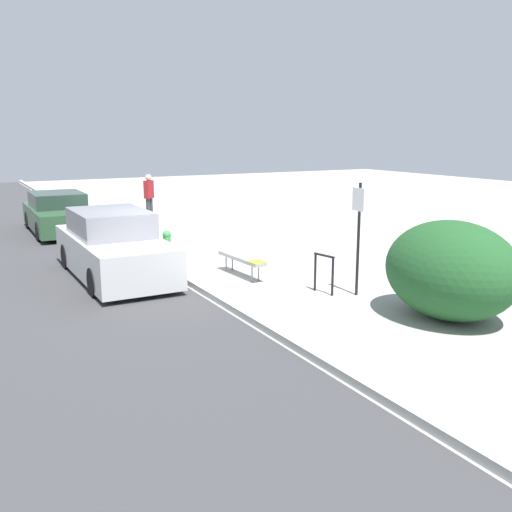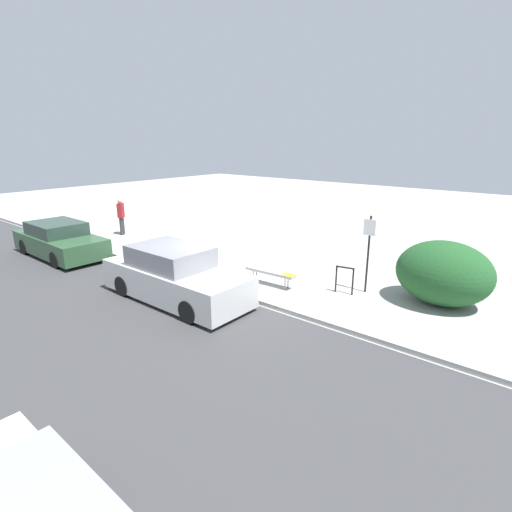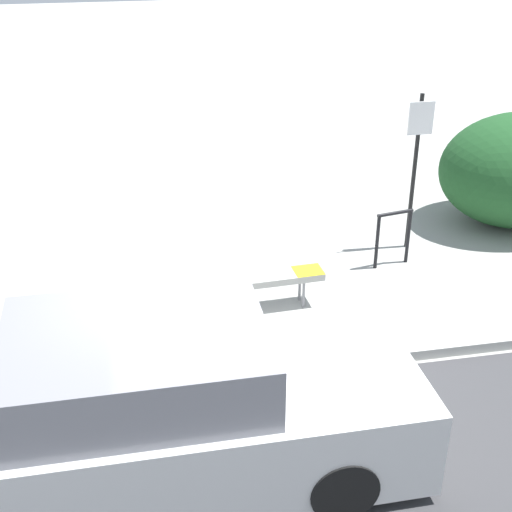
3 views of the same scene
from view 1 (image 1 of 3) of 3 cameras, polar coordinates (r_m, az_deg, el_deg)
The scene contains 10 objects.
ground_plane at distance 13.22m, azimuth -7.64°, elevation -2.19°, with size 60.00×60.00×0.00m, color #9E9E99.
curb at distance 13.20m, azimuth -7.65°, elevation -1.91°, with size 60.00×0.20×0.13m.
bench at distance 13.18m, azimuth -1.41°, elevation -0.25°, with size 1.73×0.40×0.48m.
bike_rack at distance 11.83m, azimuth 6.80°, elevation -1.36°, with size 0.55×0.15×0.83m.
sign_post at distance 11.62m, azimuth 10.19°, elevation 2.72°, with size 0.36×0.08×2.30m.
fire_hydrant at distance 15.16m, azimuth -8.89°, elevation 1.21°, with size 0.36×0.22×0.77m.
shrub_hedge at distance 10.66m, azimuth 18.91°, elevation -1.35°, with size 2.53×2.05×1.77m.
pedestrian at distance 22.28m, azimuth -10.65°, elevation 5.97°, with size 0.41×0.44×1.73m.
parked_car_near at distance 13.49m, azimuth -14.08°, elevation 0.83°, with size 4.58×1.80×1.53m.
parked_car_far at distance 20.15m, azimuth -19.12°, elevation 3.99°, with size 4.41×1.86×1.33m.
Camera 1 is at (11.98, -4.53, 3.26)m, focal length 40.00 mm.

